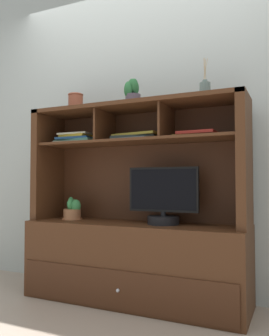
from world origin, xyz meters
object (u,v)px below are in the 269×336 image
object	(u,v)px
potted_orchid	(73,210)
magazine_stack_centre	(136,137)
tv_monitor	(163,200)
magazine_stack_left	(198,135)
magazine_stack_right	(77,139)
diffuser_bottle	(205,90)
potted_succulent	(132,93)
media_console	(135,242)
ceramic_vase	(76,102)

from	to	relation	value
potted_orchid	magazine_stack_centre	xyz separation A→B (m)	(0.54, 0.02, 0.56)
tv_monitor	magazine_stack_left	distance (m)	0.52
tv_monitor	magazine_stack_right	size ratio (longest dim) A/B	1.37
tv_monitor	diffuser_bottle	world-z (taller)	diffuser_bottle
potted_succulent	potted_orchid	bearing A→B (deg)	176.47
magazine_stack_right	media_console	bearing A→B (deg)	1.06
magazine_stack_left	ceramic_vase	distance (m)	1.06
magazine_stack_right	ceramic_vase	bearing A→B (deg)	151.29
ceramic_vase	magazine_stack_centre	bearing A→B (deg)	2.28
media_console	potted_orchid	size ratio (longest dim) A/B	9.16
media_console	magazine_stack_left	xyz separation A→B (m)	(0.48, -0.00, 0.77)
tv_monitor	ceramic_vase	world-z (taller)	ceramic_vase
tv_monitor	ceramic_vase	xyz separation A→B (m)	(-0.76, 0.02, 0.77)
potted_succulent	ceramic_vase	world-z (taller)	potted_succulent
media_console	diffuser_bottle	distance (m)	1.19
media_console	potted_succulent	size ratio (longest dim) A/B	8.60
potted_succulent	ceramic_vase	size ratio (longest dim) A/B	1.35
diffuser_bottle	magazine_stack_centre	bearing A→B (deg)	177.32
diffuser_bottle	tv_monitor	bearing A→B (deg)	-176.84
potted_orchid	magazine_stack_right	bearing A→B (deg)	-14.72
media_console	diffuser_bottle	size ratio (longest dim) A/B	5.98
potted_orchid	potted_succulent	xyz separation A→B (m)	(0.54, -0.03, 0.89)
tv_monitor	potted_orchid	world-z (taller)	tv_monitor
media_console	magazine_stack_centre	size ratio (longest dim) A/B	4.20
potted_orchid	diffuser_bottle	size ratio (longest dim) A/B	0.65
magazine_stack_left	tv_monitor	bearing A→B (deg)	-176.05
magazine_stack_left	magazine_stack_right	size ratio (longest dim) A/B	0.93
potted_succulent	magazine_stack_right	bearing A→B (deg)	177.31
magazine_stack_left	potted_succulent	world-z (taller)	potted_succulent
ceramic_vase	magazine_stack_left	bearing A→B (deg)	-0.18
potted_orchid	diffuser_bottle	bearing A→B (deg)	-0.12
media_console	ceramic_vase	size ratio (longest dim) A/B	11.63
potted_orchid	potted_succulent	bearing A→B (deg)	-3.53
tv_monitor	potted_succulent	distance (m)	0.82
potted_succulent	media_console	bearing A→B (deg)	82.74
media_console	magazine_stack_left	bearing A→B (deg)	-0.17
diffuser_bottle	ceramic_vase	xyz separation A→B (m)	(-1.06, 0.00, 0.02)
magazine_stack_right	diffuser_bottle	xyz separation A→B (m)	(1.04, 0.01, 0.29)
ceramic_vase	media_console	bearing A→B (deg)	-0.20
magazine_stack_left	magazine_stack_right	distance (m)	0.99
media_console	potted_succulent	xyz separation A→B (m)	(-0.00, -0.03, 1.10)
magazine_stack_centre	potted_succulent	bearing A→B (deg)	-92.59
diffuser_bottle	ceramic_vase	world-z (taller)	diffuser_bottle
magazine_stack_left	ceramic_vase	bearing A→B (deg)	179.82
diffuser_bottle	potted_succulent	size ratio (longest dim) A/B	1.44
media_console	magazine_stack_left	world-z (taller)	media_console
media_console	potted_orchid	xyz separation A→B (m)	(-0.55, 0.00, 0.21)
magazine_stack_centre	ceramic_vase	distance (m)	0.61
magazine_stack_left	potted_succulent	size ratio (longest dim) A/B	1.82
magazine_stack_right	potted_orchid	bearing A→B (deg)	165.28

